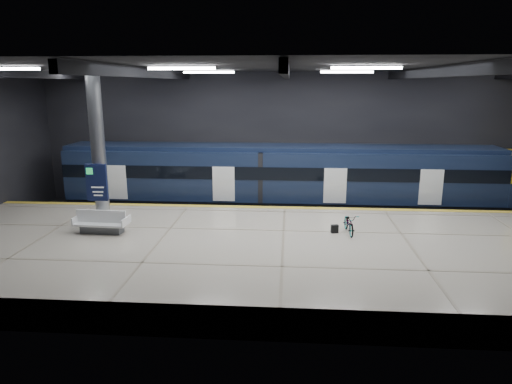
# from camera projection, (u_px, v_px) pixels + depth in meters

# --- Properties ---
(ground) EXTENTS (30.00, 30.00, 0.00)m
(ground) POSITION_uv_depth(u_px,v_px,m) (284.00, 246.00, 21.00)
(ground) COLOR black
(ground) RESTS_ON ground
(room_shell) EXTENTS (30.10, 16.10, 8.05)m
(room_shell) POSITION_uv_depth(u_px,v_px,m) (285.00, 121.00, 19.67)
(room_shell) COLOR black
(room_shell) RESTS_ON ground
(platform) EXTENTS (30.00, 11.00, 1.10)m
(platform) POSITION_uv_depth(u_px,v_px,m) (283.00, 255.00, 18.45)
(platform) COLOR beige
(platform) RESTS_ON ground
(safety_strip) EXTENTS (30.00, 0.40, 0.01)m
(safety_strip) POSITION_uv_depth(u_px,v_px,m) (285.00, 208.00, 23.41)
(safety_strip) COLOR gold
(safety_strip) RESTS_ON platform
(rails) EXTENTS (30.00, 1.52, 0.16)m
(rails) POSITION_uv_depth(u_px,v_px,m) (285.00, 212.00, 26.32)
(rails) COLOR gray
(rails) RESTS_ON ground
(train) EXTENTS (29.40, 2.84, 3.79)m
(train) POSITION_uv_depth(u_px,v_px,m) (311.00, 179.00, 25.75)
(train) COLOR black
(train) RESTS_ON ground
(bench) EXTENTS (2.30, 1.05, 1.00)m
(bench) POSITION_uv_depth(u_px,v_px,m) (102.00, 225.00, 19.41)
(bench) COLOR #595B60
(bench) RESTS_ON platform
(bicycle) EXTENTS (0.72, 1.73, 0.89)m
(bicycle) POSITION_uv_depth(u_px,v_px,m) (349.00, 223.00, 19.32)
(bicycle) COLOR #99999E
(bicycle) RESTS_ON platform
(pannier_bag) EXTENTS (0.33, 0.24, 0.35)m
(pannier_bag) POSITION_uv_depth(u_px,v_px,m) (335.00, 229.00, 19.43)
(pannier_bag) COLOR black
(pannier_bag) RESTS_ON platform
(info_column) EXTENTS (0.90, 0.78, 6.90)m
(info_column) POSITION_uv_depth(u_px,v_px,m) (98.00, 152.00, 19.54)
(info_column) COLOR #9EA0A5
(info_column) RESTS_ON platform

